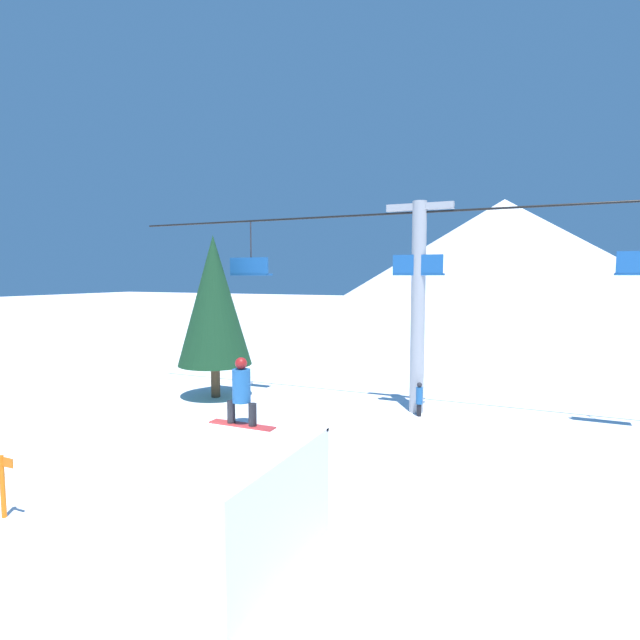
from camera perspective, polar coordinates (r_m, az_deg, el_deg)
name	(u,v)px	position (r m, az deg, el deg)	size (l,w,h in m)	color
ground_plane	(149,557)	(10.36, -18.98, -24.20)	(220.00, 220.00, 0.00)	white
mountain_ridge	(503,252)	(92.47, 20.19, 7.28)	(60.04, 60.04, 18.03)	silver
snow_ramp	(211,502)	(9.56, -12.33, -19.65)	(3.04, 3.49, 2.08)	white
snowboarder	(241,392)	(9.96, -8.96, -8.10)	(1.40, 0.36, 1.36)	#B22D2D
chairlift	(418,291)	(18.38, 11.15, 3.29)	(24.84, 0.51, 7.67)	#9E9EA3
pine_tree_near	(214,301)	(20.81, -12.02, 2.17)	(3.01, 3.01, 6.66)	#4C3823
trail_marker	(3,484)	(12.70, -32.49, -15.55)	(0.41, 0.10, 1.33)	orange
distant_skier	(419,398)	(18.37, 11.28, -8.72)	(0.24, 0.24, 1.23)	black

